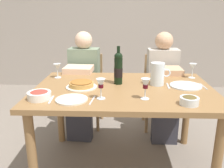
# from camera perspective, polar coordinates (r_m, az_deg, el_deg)

# --- Properties ---
(ground_plane) EXTENTS (8.00, 8.00, 0.00)m
(ground_plane) POSITION_cam_1_polar(r_m,az_deg,el_deg) (2.37, 2.50, -18.66)
(ground_plane) COLOR slate
(back_wall) EXTENTS (8.00, 0.10, 2.80)m
(back_wall) POSITION_cam_1_polar(r_m,az_deg,el_deg) (4.42, 2.62, 17.29)
(back_wall) COLOR #A3998E
(back_wall) RESTS_ON ground
(dining_table) EXTENTS (1.50, 1.00, 0.76)m
(dining_table) POSITION_cam_1_polar(r_m,az_deg,el_deg) (2.05, 2.74, -3.34)
(dining_table) COLOR olive
(dining_table) RESTS_ON ground
(wine_bottle) EXTENTS (0.08, 0.08, 0.33)m
(wine_bottle) POSITION_cam_1_polar(r_m,az_deg,el_deg) (2.09, 1.51, 3.77)
(wine_bottle) COLOR black
(wine_bottle) RESTS_ON dining_table
(water_pitcher) EXTENTS (0.17, 0.12, 0.20)m
(water_pitcher) POSITION_cam_1_polar(r_m,az_deg,el_deg) (2.11, 10.74, 2.06)
(water_pitcher) COLOR silver
(water_pitcher) RESTS_ON dining_table
(baked_tart) EXTENTS (0.26, 0.26, 0.06)m
(baked_tart) POSITION_cam_1_polar(r_m,az_deg,el_deg) (2.03, -7.27, -0.09)
(baked_tart) COLOR silver
(baked_tart) RESTS_ON dining_table
(salad_bowl) EXTENTS (0.17, 0.17, 0.06)m
(salad_bowl) POSITION_cam_1_polar(r_m,az_deg,el_deg) (1.83, -16.90, -2.45)
(salad_bowl) COLOR white
(salad_bowl) RESTS_ON dining_table
(olive_bowl) EXTENTS (0.13, 0.13, 0.06)m
(olive_bowl) POSITION_cam_1_polar(r_m,az_deg,el_deg) (1.74, 17.89, -3.66)
(olive_bowl) COLOR silver
(olive_bowl) RESTS_ON dining_table
(wine_glass_left_diner) EXTENTS (0.07, 0.07, 0.15)m
(wine_glass_left_diner) POSITION_cam_1_polar(r_m,az_deg,el_deg) (1.74, -2.67, -0.11)
(wine_glass_left_diner) COLOR silver
(wine_glass_left_diner) RESTS_ON dining_table
(wine_glass_right_diner) EXTENTS (0.07, 0.07, 0.14)m
(wine_glass_right_diner) POSITION_cam_1_polar(r_m,az_deg,el_deg) (2.41, 18.64, 3.75)
(wine_glass_right_diner) COLOR silver
(wine_glass_right_diner) RESTS_ON dining_table
(wine_glass_centre) EXTENTS (0.07, 0.07, 0.16)m
(wine_glass_centre) POSITION_cam_1_polar(r_m,az_deg,el_deg) (1.75, 7.95, -0.15)
(wine_glass_centre) COLOR silver
(wine_glass_centre) RESTS_ON dining_table
(wine_glass_spare) EXTENTS (0.07, 0.07, 0.14)m
(wine_glass_spare) POSITION_cam_1_polar(r_m,az_deg,el_deg) (2.36, -12.88, 3.80)
(wine_glass_spare) COLOR silver
(wine_glass_spare) RESTS_ON dining_table
(dinner_plate_left_setting) EXTENTS (0.27, 0.27, 0.01)m
(dinner_plate_left_setting) POSITION_cam_1_polar(r_m,az_deg,el_deg) (2.15, 17.11, -0.39)
(dinner_plate_left_setting) COLOR silver
(dinner_plate_left_setting) RESTS_ON dining_table
(dinner_plate_right_setting) EXTENTS (0.23, 0.23, 0.01)m
(dinner_plate_right_setting) POSITION_cam_1_polar(r_m,az_deg,el_deg) (1.76, -9.55, -3.65)
(dinner_plate_right_setting) COLOR silver
(dinner_plate_right_setting) RESTS_ON dining_table
(fork_left_setting) EXTENTS (0.02, 0.16, 0.00)m
(fork_left_setting) POSITION_cam_1_polar(r_m,az_deg,el_deg) (2.11, 13.18, -0.45)
(fork_left_setting) COLOR silver
(fork_left_setting) RESTS_ON dining_table
(knife_left_setting) EXTENTS (0.02, 0.18, 0.00)m
(knife_left_setting) POSITION_cam_1_polar(r_m,az_deg,el_deg) (2.19, 20.89, -0.52)
(knife_left_setting) COLOR silver
(knife_left_setting) RESTS_ON dining_table
(knife_right_setting) EXTENTS (0.03, 0.18, 0.00)m
(knife_right_setting) POSITION_cam_1_polar(r_m,az_deg,el_deg) (1.74, -4.69, -3.86)
(knife_right_setting) COLOR silver
(knife_right_setting) RESTS_ON dining_table
(spoon_right_setting) EXTENTS (0.02, 0.16, 0.00)m
(spoon_right_setting) POSITION_cam_1_polar(r_m,az_deg,el_deg) (1.80, -14.24, -3.63)
(spoon_right_setting) COLOR silver
(spoon_right_setting) RESTS_ON dining_table
(chair_left) EXTENTS (0.43, 0.43, 0.87)m
(chair_left) POSITION_cam_1_polar(r_m,az_deg,el_deg) (3.00, -5.95, -0.18)
(chair_left) COLOR #9E7A51
(chair_left) RESTS_ON ground
(diner_left) EXTENTS (0.35, 0.52, 1.16)m
(diner_left) POSITION_cam_1_polar(r_m,az_deg,el_deg) (2.75, -6.97, 0.75)
(diner_left) COLOR gray
(diner_left) RESTS_ON ground
(chair_right) EXTENTS (0.40, 0.40, 0.87)m
(chair_right) POSITION_cam_1_polar(r_m,az_deg,el_deg) (2.99, 11.20, -0.50)
(chair_right) COLOR #9E7A51
(chair_right) RESTS_ON ground
(diner_right) EXTENTS (0.34, 0.50, 1.16)m
(diner_right) POSITION_cam_1_polar(r_m,az_deg,el_deg) (2.73, 12.11, 0.39)
(diner_right) COLOR #B7B2A8
(diner_right) RESTS_ON ground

